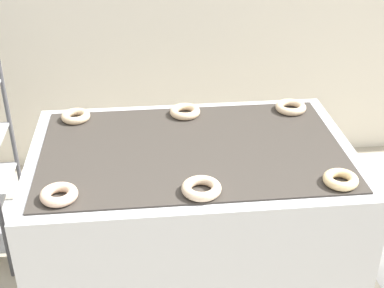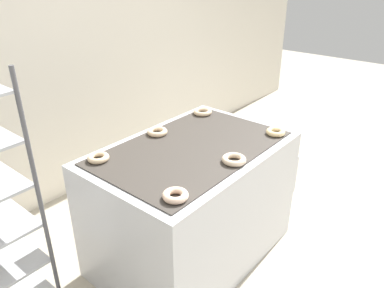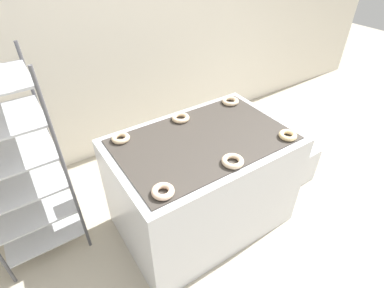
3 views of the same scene
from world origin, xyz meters
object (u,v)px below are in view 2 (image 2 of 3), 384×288
Objects in this scene: glaze_bin at (272,174)px; donut_far_center at (157,132)px; donut_near_right at (276,132)px; donut_far_right at (203,112)px; fryer_machine at (192,203)px; donut_far_left at (98,158)px; donut_near_center at (234,160)px; donut_near_left at (175,195)px.

glaze_bin is 2.63× the size of donut_far_center.
donut_near_right and donut_far_right have the same top height.
glaze_bin is at bearing 25.25° from donut_near_right.
donut_far_left is (-0.50, 0.32, 0.46)m from fryer_machine.
glaze_bin is 2.56× the size of donut_far_right.
donut_near_right reaches higher than fryer_machine.
donut_far_left reaches higher than fryer_machine.
donut_near_center is 1.11× the size of donut_near_right.
donut_far_left is at bearing 127.84° from donut_near_center.
fryer_machine is 0.76m from donut_near_right.
donut_near_center is at bearing -165.72° from glaze_bin.
donut_far_left is (-1.02, 0.64, -0.00)m from donut_near_right.
fryer_machine is 3.65× the size of glaze_bin.
donut_near_left is at bearing 179.53° from donut_near_right.
donut_far_center is (0.50, -0.00, 0.00)m from donut_far_left.
glaze_bin is 2.53× the size of donut_near_center.
donut_far_right is at bearing -0.55° from donut_far_center.
glaze_bin is 2.82× the size of donut_near_right.
donut_near_left is at bearing -170.48° from glaze_bin.
donut_near_right is at bearing -88.26° from donut_far_right.
donut_far_center is at bearing 162.44° from glaze_bin.
donut_far_center is (0.51, 0.63, -0.00)m from donut_near_left.
fryer_machine is 0.75m from donut_far_right.
donut_near_left reaches higher than glaze_bin.
glaze_bin is 1.00m from donut_far_right.
donut_near_left is 0.96× the size of donut_far_center.
fryer_machine is at bearing -148.38° from donut_far_right.
donut_near_left is (-0.51, -0.31, 0.46)m from fryer_machine.
donut_near_left is at bearing -90.52° from donut_far_left.
donut_far_left is at bearing 179.52° from donut_far_right.
donut_far_left reaches higher than glaze_bin.
donut_far_right reaches higher than glaze_bin.
donut_near_left reaches higher than fryer_machine.
glaze_bin is at bearing -17.56° from donut_far_center.
donut_far_right is at bearing 51.45° from donut_near_center.
donut_far_right is (1.01, 0.62, -0.00)m from donut_near_left.
donut_near_left is (-1.63, -0.27, 0.71)m from glaze_bin.
donut_far_right is (1.00, -0.01, -0.00)m from donut_far_left.
fryer_machine is 9.32× the size of donut_far_right.
donut_far_left is at bearing 147.71° from fryer_machine.
donut_far_right is (0.50, 0.31, 0.46)m from fryer_machine.
donut_near_right is at bearing -50.53° from donut_far_center.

